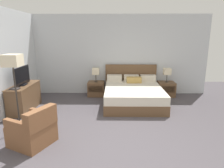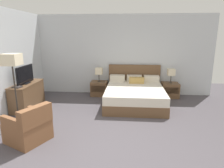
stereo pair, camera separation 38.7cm
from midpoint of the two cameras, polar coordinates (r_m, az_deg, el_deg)
name	(u,v)px [view 2 (the right image)]	position (r m, az deg, el deg)	size (l,w,h in m)	color
ground_plane	(102,151)	(3.82, 0.12, -18.58)	(11.13, 11.13, 0.00)	#4C474C
wall_back	(116,55)	(6.99, 2.77, 8.22)	(6.56, 0.06, 2.73)	silver
wall_left	(3,63)	(5.66, -26.97, 5.43)	(0.06, 5.51, 2.73)	silver
bed	(135,94)	(6.15, 8.27, -2.90)	(1.77, 2.12, 1.05)	brown
nightstand_left	(99,88)	(6.91, -2.09, -1.29)	(0.55, 0.48, 0.49)	brown
nightstand_right	(170,90)	(7.04, 17.76, -1.67)	(0.55, 0.48, 0.49)	brown
table_lamp_left	(99,71)	(6.78, -2.13, 3.64)	(0.23, 0.23, 0.48)	#332D28
table_lamp_right	(171,72)	(6.91, 18.13, 3.15)	(0.23, 0.23, 0.48)	#332D28
dresser	(28,95)	(6.13, -21.36, -2.99)	(0.46, 1.29, 0.72)	brown
tv	(25,75)	(5.98, -21.90, 2.39)	(0.18, 0.86, 0.50)	black
book_red_cover	(17,87)	(5.64, -23.73, -0.81)	(0.21, 0.17, 0.03)	#383333
armchair_by_window	(29,128)	(4.23, -20.17, -11.68)	(0.91, 0.91, 0.76)	brown
floor_lamp	(12,66)	(4.59, -24.46, 4.65)	(0.33, 0.33, 1.67)	#332D28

